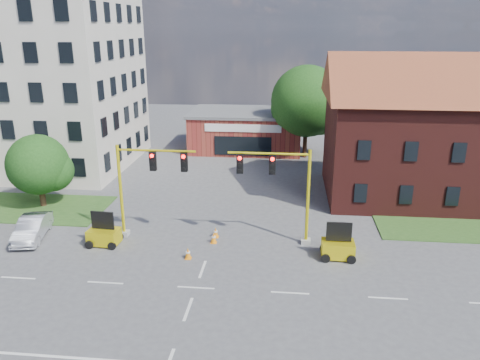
{
  "coord_description": "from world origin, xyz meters",
  "views": [
    {
      "loc": [
        4.57,
        -21.51,
        13.26
      ],
      "look_at": [
        1.34,
        10.0,
        2.82
      ],
      "focal_mm": 35.0,
      "sensor_mm": 36.0,
      "label": 1
    }
  ],
  "objects_px": {
    "trailer_east": "(338,247)",
    "pickup_white": "(385,192)",
    "trailer_west": "(104,235)",
    "signal_mast_west": "(145,180)",
    "signal_mast_east": "(282,185)"
  },
  "relations": [
    {
      "from": "trailer_east",
      "to": "pickup_white",
      "type": "height_order",
      "value": "trailer_east"
    },
    {
      "from": "trailer_east",
      "to": "trailer_west",
      "type": "bearing_deg",
      "value": 178.97
    },
    {
      "from": "signal_mast_west",
      "to": "signal_mast_east",
      "type": "distance_m",
      "value": 8.71
    },
    {
      "from": "signal_mast_west",
      "to": "pickup_white",
      "type": "bearing_deg",
      "value": 25.71
    },
    {
      "from": "signal_mast_east",
      "to": "pickup_white",
      "type": "height_order",
      "value": "signal_mast_east"
    },
    {
      "from": "trailer_east",
      "to": "pickup_white",
      "type": "distance_m",
      "value": 10.84
    },
    {
      "from": "signal_mast_west",
      "to": "signal_mast_east",
      "type": "bearing_deg",
      "value": 0.0
    },
    {
      "from": "signal_mast_west",
      "to": "pickup_white",
      "type": "relative_size",
      "value": 1.05
    },
    {
      "from": "trailer_west",
      "to": "pickup_white",
      "type": "distance_m",
      "value": 21.4
    },
    {
      "from": "signal_mast_east",
      "to": "trailer_east",
      "type": "relative_size",
      "value": 2.83
    },
    {
      "from": "signal_mast_west",
      "to": "signal_mast_east",
      "type": "height_order",
      "value": "same"
    },
    {
      "from": "trailer_west",
      "to": "trailer_east",
      "type": "relative_size",
      "value": 0.98
    },
    {
      "from": "signal_mast_east",
      "to": "trailer_east",
      "type": "xyz_separation_m",
      "value": [
        3.47,
        -1.78,
        -3.23
      ]
    },
    {
      "from": "signal_mast_east",
      "to": "pickup_white",
      "type": "xyz_separation_m",
      "value": [
        8.03,
        8.06,
        -3.1
      ]
    },
    {
      "from": "signal_mast_east",
      "to": "trailer_west",
      "type": "bearing_deg",
      "value": -172.45
    }
  ]
}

